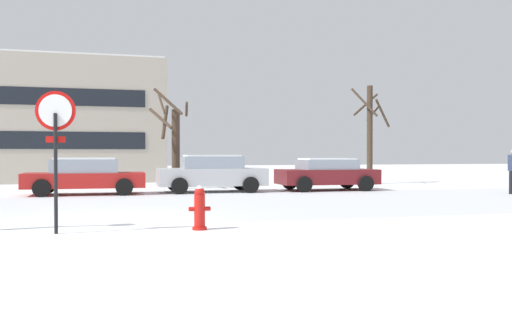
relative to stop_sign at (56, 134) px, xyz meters
name	(u,v)px	position (x,y,z in m)	size (l,w,h in m)	color
ground_plane	(109,221)	(1.01, 1.84, -1.93)	(120.00, 120.00, 0.00)	white
road_surface	(108,207)	(1.01, 5.33, -1.93)	(80.00, 8.97, 0.00)	silver
stop_sign	(56,134)	(0.00, 0.00, 0.00)	(0.75, 0.17, 2.75)	black
fire_hydrant	(200,208)	(2.76, -0.12, -1.48)	(0.44, 0.30, 0.90)	red
parked_car_red	(85,176)	(0.24, 10.72, -1.21)	(4.45, 2.04, 1.39)	red
parked_car_silver	(212,173)	(5.14, 10.89, -1.16)	(4.34, 2.17, 1.50)	silver
parked_car_maroon	(327,174)	(10.04, 10.63, -1.22)	(4.16, 2.21, 1.36)	maroon
tree_far_mid	(174,141)	(3.93, 13.41, 0.17)	(1.76, 1.84, 4.41)	#423326
tree_far_right	(370,130)	(14.19, 14.83, 0.83)	(2.11, 1.85, 5.05)	#423326
building_far_left	(58,122)	(-1.61, 23.66, 1.48)	(11.80, 9.27, 6.82)	#B2A899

